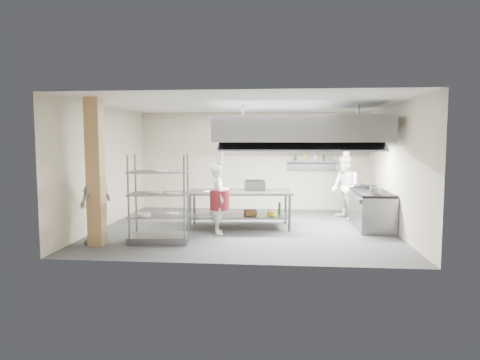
# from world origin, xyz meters

# --- Properties ---
(floor) EXTENTS (7.00, 7.00, 0.00)m
(floor) POSITION_xyz_m (0.00, 0.00, 0.00)
(floor) COLOR #2C2C2E
(floor) RESTS_ON ground
(ceiling) EXTENTS (7.00, 7.00, 0.00)m
(ceiling) POSITION_xyz_m (0.00, 0.00, 3.00)
(ceiling) COLOR silver
(ceiling) RESTS_ON wall_back
(wall_back) EXTENTS (7.00, 0.00, 7.00)m
(wall_back) POSITION_xyz_m (0.00, 3.00, 1.50)
(wall_back) COLOR #B7AB91
(wall_back) RESTS_ON ground
(wall_left) EXTENTS (0.00, 6.00, 6.00)m
(wall_left) POSITION_xyz_m (-3.50, 0.00, 1.50)
(wall_left) COLOR #B7AB91
(wall_left) RESTS_ON ground
(wall_right) EXTENTS (0.00, 6.00, 6.00)m
(wall_right) POSITION_xyz_m (3.50, 0.00, 1.50)
(wall_right) COLOR #B7AB91
(wall_right) RESTS_ON ground
(column) EXTENTS (0.30, 0.30, 3.00)m
(column) POSITION_xyz_m (-2.90, -1.90, 1.50)
(column) COLOR tan
(column) RESTS_ON floor
(exhaust_hood) EXTENTS (4.00, 2.50, 0.60)m
(exhaust_hood) POSITION_xyz_m (1.30, 0.40, 2.40)
(exhaust_hood) COLOR slate
(exhaust_hood) RESTS_ON ceiling
(hood_strip_a) EXTENTS (1.60, 0.12, 0.04)m
(hood_strip_a) POSITION_xyz_m (0.40, 0.40, 2.08)
(hood_strip_a) COLOR white
(hood_strip_a) RESTS_ON exhaust_hood
(hood_strip_b) EXTENTS (1.60, 0.12, 0.04)m
(hood_strip_b) POSITION_xyz_m (2.20, 0.40, 2.08)
(hood_strip_b) COLOR white
(hood_strip_b) RESTS_ON exhaust_hood
(wall_shelf) EXTENTS (1.50, 0.28, 0.04)m
(wall_shelf) POSITION_xyz_m (1.80, 2.84, 1.50)
(wall_shelf) COLOR slate
(wall_shelf) RESTS_ON wall_back
(island) EXTENTS (2.59, 1.26, 0.91)m
(island) POSITION_xyz_m (-0.14, 0.12, 0.46)
(island) COLOR gray
(island) RESTS_ON floor
(island_worktop) EXTENTS (2.59, 1.26, 0.06)m
(island_worktop) POSITION_xyz_m (-0.14, 0.12, 0.88)
(island_worktop) COLOR slate
(island_worktop) RESTS_ON island
(island_undershelf) EXTENTS (2.38, 1.14, 0.04)m
(island_undershelf) POSITION_xyz_m (-0.14, 0.12, 0.30)
(island_undershelf) COLOR slate
(island_undershelf) RESTS_ON island
(pass_rack) EXTENTS (1.29, 0.83, 1.85)m
(pass_rack) POSITION_xyz_m (-1.70, -1.51, 0.93)
(pass_rack) COLOR slate
(pass_rack) RESTS_ON floor
(cooking_range) EXTENTS (0.80, 2.00, 0.84)m
(cooking_range) POSITION_xyz_m (3.08, 0.50, 0.42)
(cooking_range) COLOR gray
(cooking_range) RESTS_ON floor
(range_top) EXTENTS (0.78, 1.96, 0.06)m
(range_top) POSITION_xyz_m (3.08, 0.50, 0.87)
(range_top) COLOR black
(range_top) RESTS_ON cooking_range
(chef_head) EXTENTS (0.54, 0.68, 1.62)m
(chef_head) POSITION_xyz_m (-0.59, -0.57, 0.81)
(chef_head) COLOR silver
(chef_head) RESTS_ON floor
(chef_line) EXTENTS (0.93, 1.04, 1.75)m
(chef_line) POSITION_xyz_m (2.60, 1.50, 0.88)
(chef_line) COLOR white
(chef_line) RESTS_ON floor
(chef_plating) EXTENTS (0.56, 1.06, 1.73)m
(chef_plating) POSITION_xyz_m (-3.00, -1.71, 0.86)
(chef_plating) COLOR white
(chef_plating) RESTS_ON floor
(griddle) EXTENTS (0.55, 0.47, 0.24)m
(griddle) POSITION_xyz_m (0.20, 0.37, 1.03)
(griddle) COLOR slate
(griddle) RESTS_ON island_worktop
(wicker_basket) EXTENTS (0.33, 0.28, 0.12)m
(wicker_basket) POSITION_xyz_m (0.11, 0.12, 0.38)
(wicker_basket) COLOR olive
(wicker_basket) RESTS_ON island_undershelf
(stockpot) EXTENTS (0.24, 0.24, 0.17)m
(stockpot) POSITION_xyz_m (3.13, 0.36, 0.98)
(stockpot) COLOR gray
(stockpot) RESTS_ON range_top
(plate_stack) EXTENTS (0.28, 0.28, 0.05)m
(plate_stack) POSITION_xyz_m (-1.70, -1.51, 0.59)
(plate_stack) COLOR white
(plate_stack) RESTS_ON pass_rack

